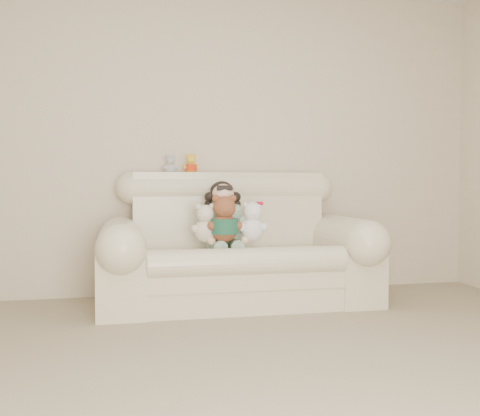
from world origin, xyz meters
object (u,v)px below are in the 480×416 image
(brown_teddy, at_px, (224,214))
(white_cat, at_px, (252,217))
(sofa, at_px, (237,238))
(seated_child, at_px, (223,215))
(cream_teddy, at_px, (205,219))

(brown_teddy, bearing_deg, white_cat, -11.90)
(sofa, distance_m, white_cat, 0.22)
(seated_child, bearing_deg, cream_teddy, -132.15)
(sofa, height_order, white_cat, sofa)
(sofa, height_order, brown_teddy, sofa)
(sofa, distance_m, cream_teddy, 0.32)
(brown_teddy, bearing_deg, cream_teddy, 147.83)
(sofa, relative_size, cream_teddy, 6.23)
(seated_child, height_order, brown_teddy, seated_child)
(cream_teddy, bearing_deg, seated_child, 55.28)
(sofa, relative_size, seated_child, 3.86)
(white_cat, relative_size, cream_teddy, 1.07)
(sofa, xyz_separation_m, white_cat, (0.09, -0.12, 0.17))
(seated_child, bearing_deg, brown_teddy, -96.21)
(brown_teddy, height_order, cream_teddy, brown_teddy)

